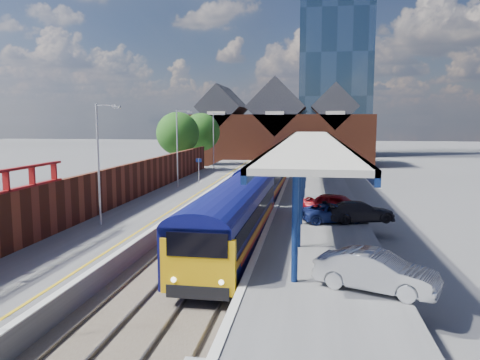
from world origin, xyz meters
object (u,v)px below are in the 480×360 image
Objects in this scene: parked_car_silver at (376,271)px; parked_car_dark at (360,211)px; lamp_post_b at (100,157)px; platform_sign at (199,167)px; lamp_post_c at (179,143)px; lamp_post_d at (215,137)px; train at (272,168)px; parked_car_red at (338,205)px; parked_car_blue at (333,213)px.

parked_car_dark is at bearing 19.88° from parked_car_silver.
platform_sign is (1.36, 18.00, -2.30)m from lamp_post_b.
lamp_post_d is at bearing 90.00° from lamp_post_c.
lamp_post_c and lamp_post_d have the same top height.
lamp_post_c is at bearing -124.26° from platform_sign.
train is 32.94m from parked_car_silver.
lamp_post_d is 30.83m from parked_car_red.
parked_car_blue is at bearing -174.18° from parked_car_red.
lamp_post_d is at bearing 5.32° from parked_car_blue.
lamp_post_b is 1.64× the size of parked_car_dark.
lamp_post_c is 1.63× the size of parked_car_silver.
lamp_post_c is 16.00m from lamp_post_d.
platform_sign is 0.58× the size of parked_car_silver.
lamp_post_d is 1.78× the size of parked_car_blue.
lamp_post_c is 3.34m from platform_sign.
lamp_post_c is at bearing 31.47° from parked_car_dark.
lamp_post_b is 15.58m from parked_car_dark.
platform_sign reaches higher than parked_car_dark.
lamp_post_d is (0.00, 16.00, 0.00)m from lamp_post_c.
platform_sign is (1.36, -14.00, -2.30)m from lamp_post_d.
parked_car_blue is (-1.57, -0.26, -0.07)m from parked_car_dark.
train reaches higher than parked_car_red.
parked_car_blue is (13.29, 2.97, -3.44)m from lamp_post_b.
lamp_post_c reaches higher than parked_car_red.
lamp_post_c reaches higher than parked_car_dark.
lamp_post_c is at bearing 90.00° from lamp_post_b.
parked_car_dark is (0.59, 11.73, -0.09)m from parked_car_silver.
lamp_post_c reaches higher than train.
lamp_post_b is 18.20m from platform_sign.
parked_car_dark is (14.86, 3.23, -3.37)m from lamp_post_b.
parked_car_silver is 11.52m from parked_car_blue.
parked_car_dark is at bearing -118.81° from parked_car_red.
lamp_post_c is 28.55m from parked_car_silver.
lamp_post_b is 1.78× the size of parked_car_blue.
parked_car_red is (13.63, -27.46, -3.26)m from lamp_post_d.
lamp_post_d reaches higher than parked_car_dark.
lamp_post_b is at bearing -108.26° from train.
platform_sign is 29.50m from parked_car_silver.
parked_car_red reaches higher than parked_car_dark.
lamp_post_b is at bearing 81.97° from parked_car_silver.
parked_car_blue is (-0.98, 11.47, -0.16)m from parked_car_silver.
parked_car_dark is at bearing -40.68° from lamp_post_c.
train is 9.42× the size of lamp_post_c.
lamp_post_c is at bearing -135.19° from train.
platform_sign is at bearing 60.28° from parked_car_red.
lamp_post_c is 18.93m from parked_car_blue.
lamp_post_b is at bearing 126.35° from parked_car_red.
parked_car_dark is (14.86, -12.77, -3.37)m from lamp_post_c.
platform_sign is 0.59× the size of parked_car_dark.
parked_car_blue is (13.29, -29.03, -3.44)m from lamp_post_d.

